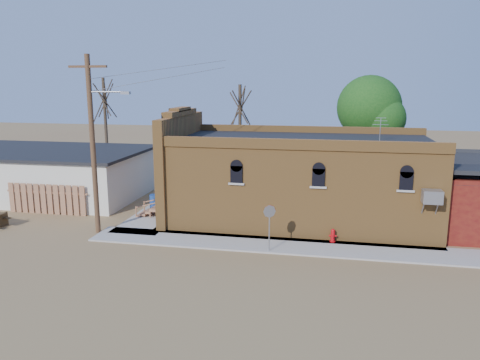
% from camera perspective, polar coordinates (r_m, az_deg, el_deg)
% --- Properties ---
extents(ground, '(120.00, 120.00, 0.00)m').
position_cam_1_polar(ground, '(21.89, 1.13, -8.64)').
color(ground, olive).
rests_on(ground, ground).
extents(sidewalk_south, '(19.00, 2.20, 0.08)m').
position_cam_1_polar(sidewalk_south, '(22.53, 5.33, -7.98)').
color(sidewalk_south, '#9E9991').
rests_on(sidewalk_south, ground).
extents(sidewalk_west, '(2.60, 10.00, 0.08)m').
position_cam_1_polar(sidewalk_west, '(29.01, -9.13, -3.53)').
color(sidewalk_west, '#9E9991').
rests_on(sidewalk_west, ground).
extents(brick_bar, '(16.40, 7.97, 6.30)m').
position_cam_1_polar(brick_bar, '(26.31, 6.77, 0.10)').
color(brick_bar, '#A56D32').
rests_on(brick_bar, ground).
extents(storage_building, '(20.40, 8.40, 3.17)m').
position_cam_1_polar(storage_building, '(36.61, -27.08, 1.01)').
color(storage_building, silver).
rests_on(storage_building, ground).
extents(wood_fence, '(5.20, 0.10, 1.80)m').
position_cam_1_polar(wood_fence, '(29.82, -22.49, -2.17)').
color(wood_fence, '#8F5C40').
rests_on(wood_fence, ground).
extents(utility_pole, '(3.12, 0.26, 9.00)m').
position_cam_1_polar(utility_pole, '(24.56, -17.43, 4.55)').
color(utility_pole, '#4A2B1D').
rests_on(utility_pole, ground).
extents(tree_bare_near, '(2.80, 2.80, 7.65)m').
position_cam_1_polar(tree_bare_near, '(33.88, -0.00, 8.98)').
color(tree_bare_near, '#4A372A').
rests_on(tree_bare_near, ground).
extents(tree_bare_far, '(2.80, 2.80, 8.16)m').
position_cam_1_polar(tree_bare_far, '(38.46, -16.22, 9.46)').
color(tree_bare_far, '#4A372A').
rests_on(tree_bare_far, ground).
extents(tree_leafy, '(4.40, 4.40, 8.15)m').
position_cam_1_polar(tree_leafy, '(33.83, 15.47, 8.51)').
color(tree_leafy, '#4A372A').
rests_on(tree_leafy, ground).
extents(fire_hydrant, '(0.36, 0.33, 0.65)m').
position_cam_1_polar(fire_hydrant, '(23.17, 11.24, -6.65)').
color(fire_hydrant, '#BA0A0F').
rests_on(fire_hydrant, sidewalk_south).
extents(stop_sign, '(0.54, 0.33, 2.17)m').
position_cam_1_polar(stop_sign, '(21.21, 3.62, -4.37)').
color(stop_sign, '#939298').
rests_on(stop_sign, sidewalk_south).
extents(trash_barrel, '(0.73, 0.73, 0.89)m').
position_cam_1_polar(trash_barrel, '(28.94, -10.38, -2.62)').
color(trash_barrel, navy).
rests_on(trash_barrel, sidewalk_west).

